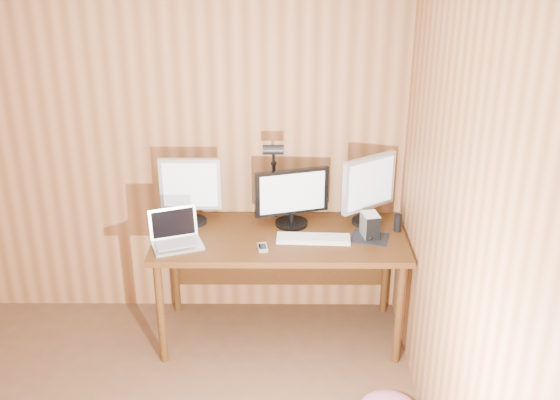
{
  "coord_description": "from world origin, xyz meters",
  "views": [
    {
      "loc": [
        0.95,
        -2.09,
        2.63
      ],
      "look_at": [
        0.93,
        1.58,
        1.02
      ],
      "focal_mm": 42.0,
      "sensor_mm": 36.0,
      "label": 1
    }
  ],
  "objects_px": {
    "speaker": "(398,223)",
    "mouse": "(370,235)",
    "monitor_center": "(292,197)",
    "laptop": "(176,236)",
    "monitor_right": "(369,188)",
    "desk": "(280,247)",
    "desk_lamp": "(274,169)",
    "hard_drive": "(370,225)",
    "monitor_left": "(191,189)",
    "phone": "(262,247)",
    "keyboard": "(313,238)"
  },
  "relations": [
    {
      "from": "monitor_left",
      "to": "laptop",
      "type": "height_order",
      "value": "monitor_left"
    },
    {
      "from": "mouse",
      "to": "hard_drive",
      "type": "bearing_deg",
      "value": 92.38
    },
    {
      "from": "monitor_left",
      "to": "speaker",
      "type": "relative_size",
      "value": 3.94
    },
    {
      "from": "keyboard",
      "to": "hard_drive",
      "type": "relative_size",
      "value": 3.01
    },
    {
      "from": "monitor_left",
      "to": "mouse",
      "type": "distance_m",
      "value": 1.19
    },
    {
      "from": "monitor_center",
      "to": "desk_lamp",
      "type": "height_order",
      "value": "desk_lamp"
    },
    {
      "from": "desk",
      "to": "laptop",
      "type": "relative_size",
      "value": 4.46
    },
    {
      "from": "mouse",
      "to": "speaker",
      "type": "height_order",
      "value": "speaker"
    },
    {
      "from": "laptop",
      "to": "keyboard",
      "type": "bearing_deg",
      "value": -16.72
    },
    {
      "from": "keyboard",
      "to": "hard_drive",
      "type": "bearing_deg",
      "value": 11.67
    },
    {
      "from": "monitor_right",
      "to": "phone",
      "type": "bearing_deg",
      "value": 173.2
    },
    {
      "from": "monitor_right",
      "to": "desk_lamp",
      "type": "bearing_deg",
      "value": 140.94
    },
    {
      "from": "mouse",
      "to": "hard_drive",
      "type": "relative_size",
      "value": 0.68
    },
    {
      "from": "phone",
      "to": "desk_lamp",
      "type": "bearing_deg",
      "value": 72.33
    },
    {
      "from": "monitor_right",
      "to": "phone",
      "type": "height_order",
      "value": "monitor_right"
    },
    {
      "from": "keyboard",
      "to": "phone",
      "type": "height_order",
      "value": "keyboard"
    },
    {
      "from": "mouse",
      "to": "monitor_center",
      "type": "bearing_deg",
      "value": 164.95
    },
    {
      "from": "hard_drive",
      "to": "phone",
      "type": "bearing_deg",
      "value": -176.67
    },
    {
      "from": "monitor_right",
      "to": "laptop",
      "type": "xyz_separation_m",
      "value": [
        -1.22,
        -0.3,
        -0.2
      ]
    },
    {
      "from": "desk_lamp",
      "to": "desk",
      "type": "bearing_deg",
      "value": -64.17
    },
    {
      "from": "hard_drive",
      "to": "desk_lamp",
      "type": "distance_m",
      "value": 0.72
    },
    {
      "from": "mouse",
      "to": "speaker",
      "type": "xyz_separation_m",
      "value": [
        0.19,
        0.1,
        0.04
      ]
    },
    {
      "from": "monitor_right",
      "to": "hard_drive",
      "type": "height_order",
      "value": "monitor_right"
    },
    {
      "from": "hard_drive",
      "to": "mouse",
      "type": "bearing_deg",
      "value": -105.02
    },
    {
      "from": "monitor_right",
      "to": "speaker",
      "type": "bearing_deg",
      "value": -67.65
    },
    {
      "from": "mouse",
      "to": "desk_lamp",
      "type": "height_order",
      "value": "desk_lamp"
    },
    {
      "from": "monitor_right",
      "to": "mouse",
      "type": "bearing_deg",
      "value": -126.58
    },
    {
      "from": "desk",
      "to": "monitor_right",
      "type": "xyz_separation_m",
      "value": [
        0.57,
        0.12,
        0.37
      ]
    },
    {
      "from": "desk",
      "to": "speaker",
      "type": "height_order",
      "value": "speaker"
    },
    {
      "from": "laptop",
      "to": "hard_drive",
      "type": "xyz_separation_m",
      "value": [
        1.21,
        0.11,
        0.02
      ]
    },
    {
      "from": "keyboard",
      "to": "desk_lamp",
      "type": "xyz_separation_m",
      "value": [
        -0.25,
        0.3,
        0.35
      ]
    },
    {
      "from": "hard_drive",
      "to": "speaker",
      "type": "xyz_separation_m",
      "value": [
        0.19,
        0.08,
        -0.02
      ]
    },
    {
      "from": "desk",
      "to": "monitor_right",
      "type": "bearing_deg",
      "value": 11.64
    },
    {
      "from": "desk",
      "to": "phone",
      "type": "xyz_separation_m",
      "value": [
        -0.11,
        -0.24,
        0.13
      ]
    },
    {
      "from": "desk",
      "to": "speaker",
      "type": "bearing_deg",
      "value": 0.03
    },
    {
      "from": "keyboard",
      "to": "desk_lamp",
      "type": "height_order",
      "value": "desk_lamp"
    },
    {
      "from": "mouse",
      "to": "phone",
      "type": "bearing_deg",
      "value": -161.59
    },
    {
      "from": "desk",
      "to": "hard_drive",
      "type": "height_order",
      "value": "hard_drive"
    },
    {
      "from": "speaker",
      "to": "mouse",
      "type": "bearing_deg",
      "value": -151.02
    },
    {
      "from": "monitor_center",
      "to": "desk_lamp",
      "type": "relative_size",
      "value": 0.82
    },
    {
      "from": "monitor_center",
      "to": "mouse",
      "type": "relative_size",
      "value": 4.58
    },
    {
      "from": "mouse",
      "to": "desk_lamp",
      "type": "distance_m",
      "value": 0.75
    },
    {
      "from": "desk",
      "to": "keyboard",
      "type": "xyz_separation_m",
      "value": [
        0.21,
        -0.13,
        0.13
      ]
    },
    {
      "from": "monitor_left",
      "to": "monitor_right",
      "type": "relative_size",
      "value": 0.96
    },
    {
      "from": "monitor_right",
      "to": "mouse",
      "type": "distance_m",
      "value": 0.32
    },
    {
      "from": "desk_lamp",
      "to": "phone",
      "type": "bearing_deg",
      "value": -87.87
    },
    {
      "from": "desk",
      "to": "speaker",
      "type": "relative_size",
      "value": 14.03
    },
    {
      "from": "monitor_center",
      "to": "laptop",
      "type": "bearing_deg",
      "value": -175.23
    },
    {
      "from": "monitor_left",
      "to": "phone",
      "type": "xyz_separation_m",
      "value": [
        0.47,
        -0.36,
        -0.23
      ]
    },
    {
      "from": "monitor_right",
      "to": "mouse",
      "type": "height_order",
      "value": "monitor_right"
    }
  ]
}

